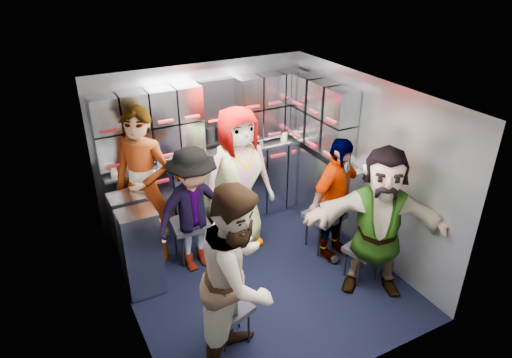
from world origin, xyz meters
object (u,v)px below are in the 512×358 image
jump_seat_near_left (231,311)px  jump_seat_mid_left (190,226)px  attendant_arc_b (194,211)px  attendant_arc_e (379,222)px  jump_seat_mid_right (324,217)px  jump_seat_center (233,210)px  attendant_arc_a (239,277)px  attendant_standing (144,188)px  attendant_arc_c (238,179)px  attendant_arc_d (335,200)px  jump_seat_near_right (363,251)px

jump_seat_near_left → jump_seat_mid_left: jump_seat_mid_left is taller
attendant_arc_b → attendant_arc_e: size_ratio=0.89×
jump_seat_near_left → jump_seat_mid_left: size_ratio=0.85×
jump_seat_mid_left → jump_seat_mid_right: 1.60m
jump_seat_center → jump_seat_mid_right: bearing=-41.4°
attendant_arc_a → attendant_arc_e: bearing=-40.6°
jump_seat_mid_left → attendant_standing: bearing=149.3°
attendant_arc_c → attendant_arc_d: bearing=-43.6°
jump_seat_mid_left → attendant_arc_e: attendant_arc_e is taller
jump_seat_center → jump_seat_mid_right: 1.15m
attendant_arc_a → attendant_arc_b: attendant_arc_a is taller
jump_seat_mid_right → attendant_arc_c: attendant_arc_c is taller
jump_seat_mid_left → attendant_arc_e: 2.12m
attendant_standing → attendant_arc_b: size_ratio=1.25×
jump_seat_near_right → attendant_standing: 2.52m
jump_seat_near_right → attendant_standing: bearing=142.7°
attendant_standing → jump_seat_near_right: bearing=6.1°
attendant_arc_b → jump_seat_mid_right: bearing=-23.0°
jump_seat_mid_left → jump_seat_mid_right: bearing=-20.6°
jump_seat_near_left → attendant_arc_b: (0.13, 1.21, 0.39)m
jump_seat_center → attendant_arc_c: attendant_arc_c is taller
jump_seat_near_left → jump_seat_mid_right: jump_seat_mid_right is taller
jump_seat_near_right → attendant_arc_a: size_ratio=0.24×
attendant_arc_c → attendant_arc_b: bearing=-165.0°
jump_seat_mid_right → jump_seat_near_right: (0.04, -0.68, -0.07)m
jump_seat_center → attendant_arc_b: size_ratio=0.28×
jump_seat_mid_left → attendant_arc_d: attendant_arc_d is taller
jump_seat_center → jump_seat_mid_right: size_ratio=0.86×
jump_seat_near_right → attendant_arc_e: size_ratio=0.25×
attendant_arc_c → attendant_standing: bearing=165.3°
jump_seat_center → attendant_arc_e: (0.90, -1.61, 0.47)m
jump_seat_center → jump_seat_mid_right: (0.86, -0.76, 0.07)m
attendant_arc_a → attendant_arc_c: 1.76m
jump_seat_near_left → jump_seat_center: jump_seat_center is taller
attendant_arc_a → attendant_arc_b: (0.13, 1.39, -0.13)m
attendant_standing → attendant_arc_c: bearing=30.9°
jump_seat_mid_left → attendant_arc_b: 0.35m
jump_seat_near_right → attendant_arc_c: bearing=125.6°
jump_seat_near_right → attendant_arc_d: attendant_arc_d is taller
attendant_arc_b → attendant_arc_e: bearing=-47.6°
attendant_arc_a → jump_seat_near_left: bearing=44.1°
jump_seat_mid_left → attendant_arc_a: size_ratio=0.28×
jump_seat_center → jump_seat_near_left: bearing=-115.7°
attendant_arc_a → attendant_arc_b: 1.40m
attendant_standing → attendant_arc_e: (1.95, -1.67, -0.10)m
jump_seat_center → attendant_arc_d: bearing=-47.5°
attendant_standing → attendant_arc_c: (1.06, -0.23, -0.04)m
jump_seat_near_left → attendant_standing: bearing=100.0°
attendant_arc_b → jump_seat_near_right: bearing=-43.3°
jump_seat_center → attendant_arc_b: 0.83m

